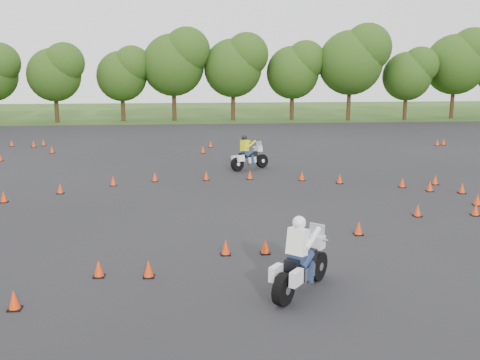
{
  "coord_description": "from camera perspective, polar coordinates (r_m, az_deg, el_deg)",
  "views": [
    {
      "loc": [
        -1.91,
        -16.15,
        5.46
      ],
      "look_at": [
        0.0,
        4.0,
        1.2
      ],
      "focal_mm": 40.0,
      "sensor_mm": 36.0,
      "label": 1
    }
  ],
  "objects": [
    {
      "name": "treeline",
      "position": [
        50.86,
        -0.36,
        10.83
      ],
      "size": [
        87.0,
        32.46,
        10.4
      ],
      "color": "#284413",
      "rests_on": "ground"
    },
    {
      "name": "asphalt_pad",
      "position": [
        22.89,
        -0.47,
        -1.9
      ],
      "size": [
        62.0,
        62.0,
        0.0
      ],
      "primitive_type": "plane",
      "color": "black",
      "rests_on": "ground"
    },
    {
      "name": "ground",
      "position": [
        17.16,
        1.27,
        -6.67
      ],
      "size": [
        140.0,
        140.0,
        0.0
      ],
      "primitive_type": "plane",
      "color": "#2D5119",
      "rests_on": "ground"
    },
    {
      "name": "traffic_cones",
      "position": [
        21.86,
        -0.06,
        -1.96
      ],
      "size": [
        36.21,
        33.26,
        0.45
      ],
      "color": "#E93709",
      "rests_on": "asphalt_pad"
    },
    {
      "name": "rider_yellow",
      "position": [
        29.08,
        1.13,
        2.97
      ],
      "size": [
        2.49,
        1.96,
        1.9
      ],
      "primitive_type": null,
      "rotation": [
        0.0,
        0.0,
        0.56
      ],
      "color": "gold",
      "rests_on": "ground"
    },
    {
      "name": "rider_white",
      "position": [
        13.29,
        6.62,
        -7.78
      ],
      "size": [
        2.24,
        2.52,
        2.0
      ],
      "primitive_type": null,
      "rotation": [
        0.0,
        0.0,
        0.89
      ],
      "color": "white",
      "rests_on": "ground"
    }
  ]
}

